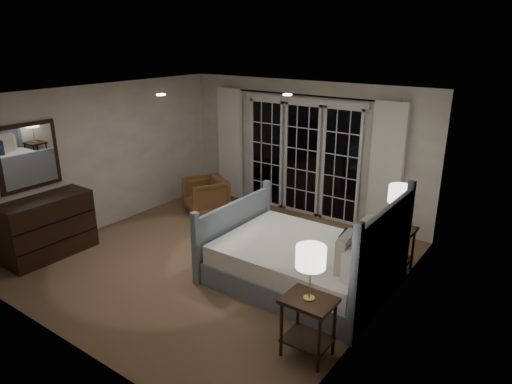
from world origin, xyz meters
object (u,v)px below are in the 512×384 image
Objects in this scene: nightstand_left at (308,318)px; nightstand_right at (395,242)px; lamp_right at (400,194)px; bed at (304,262)px; lamp_left at (311,258)px; dresser at (48,227)px; armchair at (206,196)px.

nightstand_right is at bearing 87.96° from nightstand_left.
nightstand_left is 1.10× the size of lamp_right.
nightstand_left is at bearing -58.72° from bed.
nightstand_right is 2.49m from lamp_left.
lamp_left is at bearing 3.36° from dresser.
lamp_left is at bearing -92.04° from lamp_right.
lamp_left is 0.44× the size of dresser.
nightstand_left reaches higher than armchair.
bed reaches higher than nightstand_right.
bed is 3.40× the size of nightstand_left.
dresser is at bearing -149.63° from lamp_right.
lamp_left is 4.52m from armchair.
armchair reaches higher than nightstand_right.
lamp_left is 0.95× the size of lamp_right.
armchair is (-3.75, 0.14, -0.83)m from lamp_right.
bed is 3.12× the size of armchair.
lamp_right is at bearing 87.96° from lamp_left.
lamp_left is (-0.08, -2.38, 0.72)m from nightstand_right.
nightstand_left is at bearing 0.00° from lamp_left.
dresser is (-4.50, -2.64, 0.03)m from nightstand_right.
bed is at bearing 121.28° from lamp_left.
dresser is at bearing -157.25° from bed.
bed reaches higher than dresser.
dresser reaches higher than armchair.
bed is 3.94× the size of lamp_left.
nightstand_left is 0.52× the size of dresser.
dresser is (-4.41, -0.26, -0.69)m from lamp_left.
dresser is at bearing -76.04° from armchair.
nightstand_right is at bearing 27.06° from armchair.
dresser is (-3.64, -1.53, 0.13)m from bed.
nightstand_right is 0.73m from lamp_right.
armchair is at bearing 74.81° from dresser.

